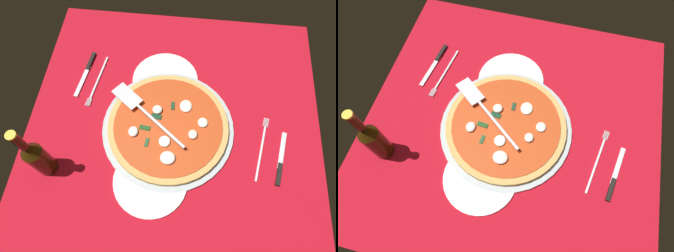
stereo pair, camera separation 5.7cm
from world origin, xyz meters
The scene contains 10 objects.
ground_plane centered at (0.00, 0.00, -0.40)cm, with size 93.72×93.72×0.80cm, color #AC0F1D.
checker_pattern centered at (0.00, 0.00, 0.05)cm, with size 93.72×93.72×0.10cm.
pizza_pan centered at (1.74, -1.60, 0.65)cm, with size 41.84×41.84×1.10cm, color #ABB7BA.
dinner_plate_left centered at (-16.55, -4.56, 0.60)cm, with size 22.56×22.56×1.00cm, color white.
dinner_plate_right centered at (19.43, -4.92, 0.60)cm, with size 22.00×22.00×1.00cm, color white.
pizza centered at (1.82, -1.57, 2.17)cm, with size 38.08×38.08×3.26cm.
pizza_server centered at (-0.85, -8.85, 4.81)cm, with size 21.30×25.59×1.00cm.
place_setting_near centered at (-15.69, -30.26, 0.46)cm, with size 22.08×13.76×1.40cm.
place_setting_far centered at (7.74, 30.79, 0.44)cm, with size 24.22×17.34×1.40cm.
beer_bottle centered at (18.39, -35.94, 9.38)cm, with size 5.68×5.68×24.44cm.
Camera 1 is at (40.97, 2.65, 85.01)cm, focal length 31.12 mm.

